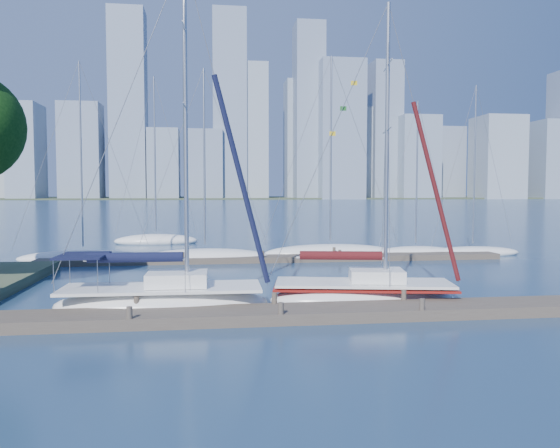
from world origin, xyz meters
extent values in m
plane|color=#182B4E|center=(0.00, 0.00, 0.00)|extent=(700.00, 700.00, 0.00)
cube|color=#493E35|center=(0.00, 0.00, 0.20)|extent=(26.00, 2.00, 0.40)
cube|color=#493E35|center=(2.00, 16.00, 0.18)|extent=(30.00, 1.80, 0.36)
cube|color=#38472D|center=(0.00, 320.00, 0.00)|extent=(800.00, 100.00, 1.50)
ellipsoid|color=white|center=(-4.18, 1.96, 0.24)|extent=(8.12, 2.80, 1.41)
cube|color=white|center=(-4.18, 1.96, 0.90)|extent=(7.52, 2.58, 0.11)
cube|color=white|center=(-3.61, 1.94, 1.23)|extent=(2.30, 1.76, 0.52)
cylinder|color=silver|center=(-3.24, 1.94, 7.09)|extent=(0.17, 0.17, 12.29)
cylinder|color=silver|center=(-5.15, 1.98, 1.98)|extent=(3.82, 0.17, 0.09)
cylinder|color=black|center=(-5.15, 1.98, 2.08)|extent=(3.52, 0.45, 0.38)
cube|color=black|center=(-7.08, 2.01, 2.17)|extent=(1.74, 2.28, 0.08)
ellipsoid|color=white|center=(3.80, 2.31, 0.22)|extent=(7.95, 3.83, 1.34)
cube|color=white|center=(3.80, 2.31, 0.85)|extent=(7.36, 3.53, 0.11)
cube|color=white|center=(4.33, 2.21, 1.16)|extent=(2.40, 1.98, 0.49)
cylinder|color=silver|center=(4.68, 2.15, 6.43)|extent=(0.16, 0.16, 11.08)
cylinder|color=silver|center=(2.90, 2.47, 1.87)|extent=(3.57, 0.74, 0.09)
cylinder|color=#430E13|center=(2.90, 2.47, 1.96)|extent=(3.33, 0.95, 0.36)
cube|color=maroon|center=(3.80, 2.31, 0.70)|extent=(7.53, 3.66, 0.09)
ellipsoid|color=white|center=(-10.47, 17.56, 0.20)|extent=(8.64, 4.26, 1.09)
cylinder|color=silver|center=(-10.47, 17.56, 6.91)|extent=(0.12, 0.12, 11.84)
ellipsoid|color=white|center=(-2.63, 16.69, 0.22)|extent=(8.82, 4.16, 1.21)
cylinder|color=silver|center=(-2.63, 16.69, 6.76)|extent=(0.13, 0.13, 11.31)
ellipsoid|color=white|center=(6.06, 18.24, 0.23)|extent=(9.63, 3.77, 1.25)
cylinder|color=silver|center=(6.06, 18.24, 7.48)|extent=(0.14, 0.14, 12.69)
ellipsoid|color=white|center=(12.11, 17.71, 0.18)|extent=(6.38, 3.50, 1.01)
cylinder|color=silver|center=(12.11, 17.71, 5.86)|extent=(0.11, 0.11, 9.89)
ellipsoid|color=white|center=(16.26, 17.49, 0.17)|extent=(7.20, 3.27, 0.94)
cylinder|color=silver|center=(16.26, 17.49, 6.41)|extent=(0.10, 0.10, 11.12)
ellipsoid|color=white|center=(-6.91, 29.21, 0.23)|extent=(7.42, 3.52, 1.24)
cylinder|color=silver|center=(-6.91, 29.21, 7.74)|extent=(0.14, 0.14, 13.22)
cube|color=#8599AD|center=(-96.77, 283.96, 25.07)|extent=(14.66, 23.42, 50.14)
cube|color=slate|center=(-69.73, 287.50, 25.76)|extent=(21.44, 17.63, 51.51)
cube|color=#8999A5|center=(-47.55, 309.43, 18.29)|extent=(16.18, 17.61, 36.58)
cube|color=#8599AD|center=(-25.94, 284.92, 19.00)|extent=(16.56, 19.81, 38.01)
cube|color=slate|center=(-4.22, 286.68, 19.05)|extent=(19.96, 16.86, 38.10)
cube|color=#8999A5|center=(21.35, 289.48, 37.76)|extent=(19.66, 14.99, 75.53)
cube|color=#8599AD|center=(51.90, 304.67, 34.85)|extent=(16.37, 17.46, 69.71)
cube|color=slate|center=(70.99, 278.50, 38.00)|extent=(24.33, 18.95, 76.00)
cube|color=#8999A5|center=(91.42, 294.72, 26.40)|extent=(13.52, 17.11, 52.80)
cube|color=#8599AD|center=(115.77, 279.60, 23.43)|extent=(21.86, 18.80, 46.87)
cube|color=slate|center=(147.05, 309.52, 22.19)|extent=(17.96, 17.52, 44.38)
cube|color=#8999A5|center=(164.09, 278.94, 23.71)|extent=(24.18, 23.94, 47.41)
cube|color=#8599AD|center=(194.50, 279.05, 22.74)|extent=(13.49, 21.38, 45.48)
cube|color=slate|center=(-45.00, 290.00, 51.24)|extent=(19.07, 18.00, 102.48)
cube|color=slate|center=(10.00, 290.00, 52.07)|extent=(18.46, 18.00, 104.13)
cube|color=slate|center=(55.00, 290.00, 49.43)|extent=(16.33, 18.00, 98.87)
cube|color=slate|center=(100.00, 290.00, 39.31)|extent=(16.76, 18.00, 78.62)
camera|label=1|loc=(-2.43, -18.99, 4.57)|focal=35.00mm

